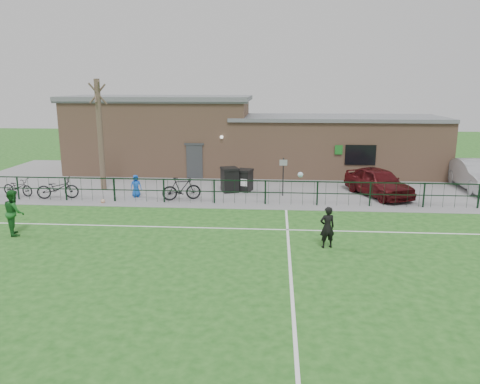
# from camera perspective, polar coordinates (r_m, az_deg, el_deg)

# --- Properties ---
(ground) EXTENTS (90.00, 90.00, 0.00)m
(ground) POSITION_cam_1_polar(r_m,az_deg,el_deg) (15.30, -1.47, -9.02)
(ground) COLOR #1D5218
(ground) RESTS_ON ground
(paving_strip) EXTENTS (34.00, 13.00, 0.02)m
(paving_strip) POSITION_cam_1_polar(r_m,az_deg,el_deg) (28.22, 1.34, 1.36)
(paving_strip) COLOR slate
(paving_strip) RESTS_ON ground
(pitch_line_touch) EXTENTS (28.00, 0.10, 0.01)m
(pitch_line_touch) POSITION_cam_1_polar(r_m,az_deg,el_deg) (22.68, 0.55, -1.59)
(pitch_line_touch) COLOR white
(pitch_line_touch) RESTS_ON ground
(pitch_line_mid) EXTENTS (28.00, 0.10, 0.01)m
(pitch_line_mid) POSITION_cam_1_polar(r_m,az_deg,el_deg) (19.04, -0.23, -4.48)
(pitch_line_mid) COLOR white
(pitch_line_mid) RESTS_ON ground
(pitch_line_perp) EXTENTS (0.10, 16.00, 0.01)m
(pitch_line_perp) POSITION_cam_1_polar(r_m,az_deg,el_deg) (15.23, 6.13, -9.18)
(pitch_line_perp) COLOR white
(pitch_line_perp) RESTS_ON ground
(perimeter_fence) EXTENTS (28.00, 0.10, 1.20)m
(perimeter_fence) POSITION_cam_1_polar(r_m,az_deg,el_deg) (22.73, 0.59, -0.01)
(perimeter_fence) COLOR black
(perimeter_fence) RESTS_ON ground
(bare_tree) EXTENTS (0.30, 0.30, 6.00)m
(bare_tree) POSITION_cam_1_polar(r_m,az_deg,el_deg) (26.50, -16.67, 6.59)
(bare_tree) COLOR #4C3B2E
(bare_tree) RESTS_ON ground
(wheelie_bin_left) EXTENTS (0.95, 1.02, 1.11)m
(wheelie_bin_left) POSITION_cam_1_polar(r_m,az_deg,el_deg) (25.43, 0.54, 1.36)
(wheelie_bin_left) COLOR black
(wheelie_bin_left) RESTS_ON paving_strip
(wheelie_bin_right) EXTENTS (1.08, 1.15, 1.23)m
(wheelie_bin_right) POSITION_cam_1_polar(r_m,az_deg,el_deg) (25.29, -1.27, 1.42)
(wheelie_bin_right) COLOR black
(wheelie_bin_right) RESTS_ON paving_strip
(sign_post) EXTENTS (0.07, 0.07, 2.00)m
(sign_post) POSITION_cam_1_polar(r_m,az_deg,el_deg) (24.35, 5.27, 1.83)
(sign_post) COLOR black
(sign_post) RESTS_ON paving_strip
(car_maroon) EXTENTS (3.41, 4.70, 1.49)m
(car_maroon) POSITION_cam_1_polar(r_m,az_deg,el_deg) (25.31, 16.52, 1.18)
(car_maroon) COLOR #450C0F
(car_maroon) RESTS_ON paving_strip
(car_silver) EXTENTS (1.72, 4.94, 1.63)m
(car_silver) POSITION_cam_1_polar(r_m,az_deg,el_deg) (28.86, 26.88, 1.86)
(car_silver) COLOR #95989C
(car_silver) RESTS_ON paving_strip
(bicycle_a) EXTENTS (1.86, 0.97, 0.93)m
(bicycle_a) POSITION_cam_1_polar(r_m,az_deg,el_deg) (26.97, -25.46, 0.55)
(bicycle_a) COLOR black
(bicycle_a) RESTS_ON paving_strip
(bicycle_c) EXTENTS (2.16, 1.14, 1.08)m
(bicycle_c) POSITION_cam_1_polar(r_m,az_deg,el_deg) (25.52, -21.34, 0.44)
(bicycle_c) COLOR black
(bicycle_c) RESTS_ON paving_strip
(bicycle_d) EXTENTS (2.01, 1.14, 1.17)m
(bicycle_d) POSITION_cam_1_polar(r_m,az_deg,el_deg) (23.64, -7.14, 0.41)
(bicycle_d) COLOR black
(bicycle_d) RESTS_ON paving_strip
(spectator_child) EXTENTS (0.66, 0.55, 1.15)m
(spectator_child) POSITION_cam_1_polar(r_m,az_deg,el_deg) (24.69, -12.57, 0.73)
(spectator_child) COLOR blue
(spectator_child) RESTS_ON paving_strip
(goalkeeper_kick) EXTENTS (1.29, 2.93, 2.27)m
(goalkeeper_kick) POSITION_cam_1_polar(r_m,az_deg,el_deg) (17.05, 10.47, -4.00)
(goalkeeper_kick) COLOR black
(goalkeeper_kick) RESTS_ON ground
(outfield_player) EXTENTS (1.04, 1.09, 1.78)m
(outfield_player) POSITION_cam_1_polar(r_m,az_deg,el_deg) (20.13, -25.82, -2.23)
(outfield_player) COLOR #1A5B20
(outfield_player) RESTS_ON ground
(ball_ground) EXTENTS (0.21, 0.21, 0.21)m
(ball_ground) POSITION_cam_1_polar(r_m,az_deg,el_deg) (23.96, -16.35, -1.08)
(ball_ground) COLOR silver
(ball_ground) RESTS_ON ground
(clubhouse) EXTENTS (24.25, 5.40, 4.96)m
(clubhouse) POSITION_cam_1_polar(r_m,az_deg,el_deg) (30.88, 0.02, 6.54)
(clubhouse) COLOR #A2765A
(clubhouse) RESTS_ON ground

